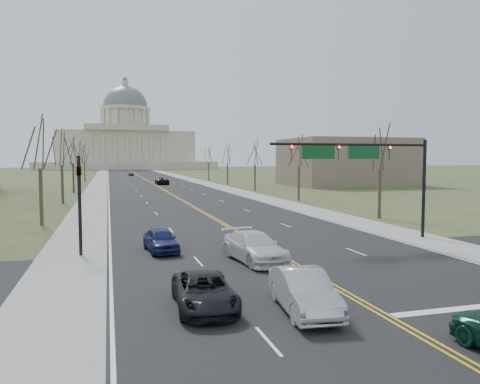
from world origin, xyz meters
TOP-DOWN VIEW (x-y plane):
  - ground at (0.00, 0.00)m, footprint 600.00×600.00m
  - road at (0.00, 110.00)m, footprint 20.00×380.00m
  - cross_road at (0.00, 6.00)m, footprint 120.00×14.00m
  - sidewalk_left at (-12.00, 110.00)m, footprint 4.00×380.00m
  - sidewalk_right at (12.00, 110.00)m, footprint 4.00×380.00m
  - center_line at (0.00, 110.00)m, footprint 0.42×380.00m
  - edge_line_left at (-9.80, 110.00)m, footprint 0.15×380.00m
  - edge_line_right at (9.80, 110.00)m, footprint 0.15×380.00m
  - capitol at (0.00, 249.91)m, footprint 90.00×60.00m
  - signal_mast at (7.45, 13.50)m, footprint 12.12×0.44m
  - signal_left at (-11.50, 13.50)m, footprint 0.32×0.36m
  - tree_r_0 at (15.50, 24.00)m, footprint 3.74×3.74m
  - tree_l_0 at (-15.50, 28.00)m, footprint 3.96×3.96m
  - tree_r_1 at (15.50, 44.00)m, footprint 3.74×3.74m
  - tree_l_1 at (-15.50, 48.00)m, footprint 3.96×3.96m
  - tree_r_2 at (15.50, 64.00)m, footprint 3.74×3.74m
  - tree_l_2 at (-15.50, 68.00)m, footprint 3.96×3.96m
  - tree_r_3 at (15.50, 84.00)m, footprint 3.74×3.74m
  - tree_l_3 at (-15.50, 88.00)m, footprint 3.96×3.96m
  - tree_r_4 at (15.50, 104.00)m, footprint 3.74×3.74m
  - tree_l_4 at (-15.50, 108.00)m, footprint 3.96×3.96m
  - bldg_right_mass at (40.00, 76.00)m, footprint 25.00×20.00m
  - car_sb_inner_lead at (-2.75, 0.34)m, footprint 2.18×4.98m
  - car_sb_outer_lead at (-6.31, 1.79)m, footprint 2.44×4.90m
  - car_sb_inner_second at (-1.91, 9.22)m, footprint 3.00×5.88m
  - car_sb_outer_second at (-6.74, 13.41)m, footprint 2.15×4.45m
  - car_far_nb at (1.58, 88.32)m, footprint 2.82×5.78m
  - car_far_sb at (-2.53, 141.49)m, footprint 1.61×4.00m

SIDE VIEW (x-z plane):
  - ground at x=0.00m, z-range 0.00..0.00m
  - road at x=0.00m, z-range 0.00..0.01m
  - cross_road at x=0.00m, z-range 0.00..0.01m
  - sidewalk_left at x=-12.00m, z-range 0.00..0.03m
  - sidewalk_right at x=12.00m, z-range 0.00..0.03m
  - center_line at x=0.00m, z-range 0.01..0.02m
  - edge_line_left at x=-9.80m, z-range 0.01..0.02m
  - edge_line_right at x=9.80m, z-range 0.01..0.02m
  - car_sb_outer_lead at x=-6.31m, z-range 0.01..1.35m
  - car_far_sb at x=-2.53m, z-range 0.01..1.37m
  - car_sb_outer_second at x=-6.74m, z-range 0.01..1.48m
  - car_far_nb at x=1.58m, z-range 0.01..1.59m
  - car_sb_inner_lead at x=-2.75m, z-range 0.01..1.60m
  - car_sb_inner_second at x=-1.91m, z-range 0.01..1.64m
  - signal_left at x=-11.50m, z-range 0.71..6.71m
  - bldg_right_mass at x=40.00m, z-range 0.00..10.00m
  - signal_mast at x=7.45m, z-range 2.16..9.36m
  - tree_r_0 at x=15.50m, z-range 2.30..10.80m
  - tree_r_1 at x=15.50m, z-range 2.30..10.80m
  - tree_r_2 at x=15.50m, z-range 2.30..10.80m
  - tree_r_3 at x=15.50m, z-range 2.30..10.80m
  - tree_r_4 at x=15.50m, z-range 2.30..10.80m
  - tree_l_0 at x=-15.50m, z-range 2.44..11.44m
  - tree_l_1 at x=-15.50m, z-range 2.44..11.44m
  - tree_l_2 at x=-15.50m, z-range 2.44..11.44m
  - tree_l_3 at x=-15.50m, z-range 2.44..11.44m
  - tree_l_4 at x=-15.50m, z-range 2.44..11.44m
  - capitol at x=0.00m, z-range -10.80..39.20m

